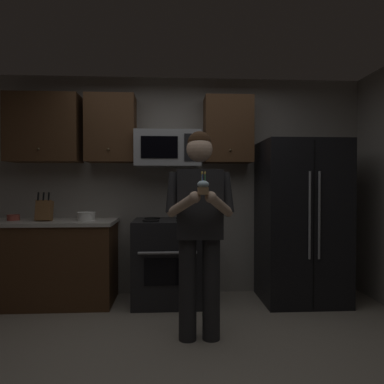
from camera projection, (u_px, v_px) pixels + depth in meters
The scene contains 12 objects.
ground_plane at pixel (187, 362), 2.60m from camera, with size 6.00×6.00×0.00m, color #9E9384.
wall_back at pixel (180, 186), 4.32m from camera, with size 4.40×0.10×2.60m, color gray.
oven_range at pixel (168, 261), 3.93m from camera, with size 0.76×0.70×0.93m.
microwave at pixel (168, 149), 4.03m from camera, with size 0.74×0.41×0.40m.
refrigerator at pixel (301, 221), 3.97m from camera, with size 0.90×0.75×1.80m.
cabinet_row_upper at pixel (118, 129), 4.04m from camera, with size 2.78×0.36×0.76m.
counter_left at pixel (50, 262), 3.88m from camera, with size 1.44×0.66×0.92m.
knife_block at pixel (44, 210), 3.82m from camera, with size 0.16×0.15×0.32m.
bowl_large_white at pixel (86, 216), 3.87m from camera, with size 0.20×0.20×0.09m.
bowl_small_colored at pixel (13, 217), 3.87m from camera, with size 0.13×0.13×0.06m.
person at pixel (200, 222), 2.96m from camera, with size 0.60×0.48×1.76m.
cupcake at pixel (203, 187), 2.62m from camera, with size 0.09×0.09×0.17m.
Camera 1 is at (-0.11, -2.57, 1.31)m, focal length 33.00 mm.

